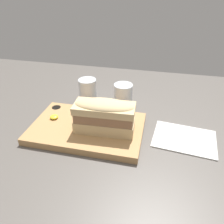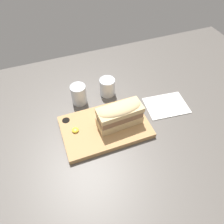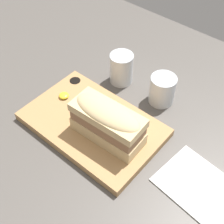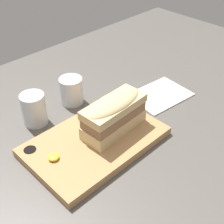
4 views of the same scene
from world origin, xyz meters
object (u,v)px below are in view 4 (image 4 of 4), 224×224
Objects in this scene: sandwich at (114,113)px; wine_glass at (72,92)px; napkin at (160,95)px; serving_board at (95,141)px; water_glass at (34,111)px.

sandwich is 2.20× the size of wine_glass.
sandwich is at bearing -171.87° from napkin.
serving_board is 1.77× the size of napkin.
wine_glass is 0.42× the size of napkin.
sandwich reaches higher than serving_board.
serving_board is 20.10cm from water_glass.
serving_board reaches higher than napkin.
water_glass is at bearing 120.91° from sandwich.
wine_glass is 28.61cm from napkin.
sandwich is 21.25cm from wine_glass.
sandwich is at bearing -59.09° from water_glass.
sandwich is at bearing -8.69° from serving_board.
napkin is (22.58, -17.22, -3.50)cm from wine_glass.
serving_board is at bearing -112.48° from wine_glass.
water_glass is at bearing 106.99° from serving_board.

